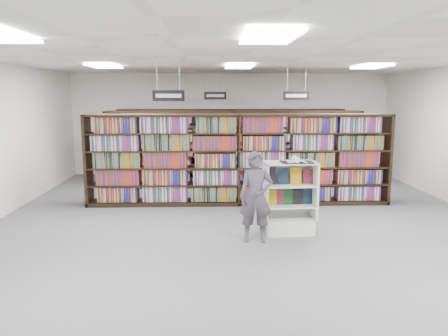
{
  "coord_description": "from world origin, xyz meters",
  "views": [
    {
      "loc": [
        -0.67,
        -7.99,
        2.52
      ],
      "look_at": [
        -0.39,
        0.5,
        1.1
      ],
      "focal_mm": 35.0,
      "sensor_mm": 36.0,
      "label": 1
    }
  ],
  "objects_px": {
    "bookshelf_row_near": "(239,159)",
    "endcap_display": "(289,209)",
    "shopper": "(256,197)",
    "open_book": "(296,161)"
  },
  "relations": [
    {
      "from": "bookshelf_row_near",
      "to": "endcap_display",
      "type": "xyz_separation_m",
      "value": [
        0.78,
        -2.24,
        -0.59
      ]
    },
    {
      "from": "shopper",
      "to": "endcap_display",
      "type": "bearing_deg",
      "value": 39.1
    },
    {
      "from": "open_book",
      "to": "endcap_display",
      "type": "bearing_deg",
      "value": 128.69
    },
    {
      "from": "open_book",
      "to": "shopper",
      "type": "bearing_deg",
      "value": -156.67
    },
    {
      "from": "endcap_display",
      "to": "open_book",
      "type": "height_order",
      "value": "open_book"
    },
    {
      "from": "open_book",
      "to": "shopper",
      "type": "relative_size",
      "value": 0.37
    },
    {
      "from": "endcap_display",
      "to": "bookshelf_row_near",
      "type": "bearing_deg",
      "value": 105.3
    },
    {
      "from": "endcap_display",
      "to": "open_book",
      "type": "xyz_separation_m",
      "value": [
        0.09,
        -0.11,
        0.91
      ]
    },
    {
      "from": "bookshelf_row_near",
      "to": "open_book",
      "type": "bearing_deg",
      "value": -69.58
    },
    {
      "from": "endcap_display",
      "to": "open_book",
      "type": "distance_m",
      "value": 0.92
    }
  ]
}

